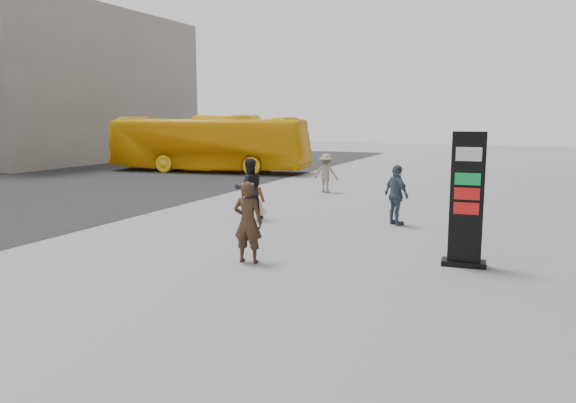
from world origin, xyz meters
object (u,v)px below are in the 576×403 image
at_px(info_pylon, 467,200).
at_px(pedestrian_b, 326,173).
at_px(bus, 209,143).
at_px(pedestrian_c, 396,195).
at_px(pedestrian_a, 249,189).
at_px(woman, 248,221).

relative_size(info_pylon, pedestrian_b, 1.79).
bearing_deg(pedestrian_b, bus, -35.26).
bearing_deg(pedestrian_c, pedestrian_a, 51.97).
distance_m(pedestrian_a, pedestrian_b, 6.41).
xyz_separation_m(woman, pedestrian_b, (-2.16, 10.86, -0.11)).
distance_m(pedestrian_a, pedestrian_c, 4.32).
bearing_deg(pedestrian_a, bus, -93.92).
distance_m(info_pylon, pedestrian_b, 11.32).
height_order(woman, bus, bus).
height_order(info_pylon, bus, bus).
bearing_deg(bus, woman, -153.18).
bearing_deg(pedestrian_c, bus, 0.53).
bearing_deg(pedestrian_a, pedestrian_c, 151.00).
relative_size(info_pylon, pedestrian_c, 1.62).
bearing_deg(bus, pedestrian_c, -137.40).
relative_size(woman, pedestrian_b, 1.12).
xyz_separation_m(pedestrian_b, pedestrian_c, (4.10, -5.57, 0.08)).
bearing_deg(pedestrian_a, pedestrian_b, -131.28).
relative_size(bus, pedestrian_a, 6.08).
height_order(woman, pedestrian_a, pedestrian_a).
relative_size(info_pylon, woman, 1.60).
bearing_deg(woman, pedestrian_c, -115.99).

